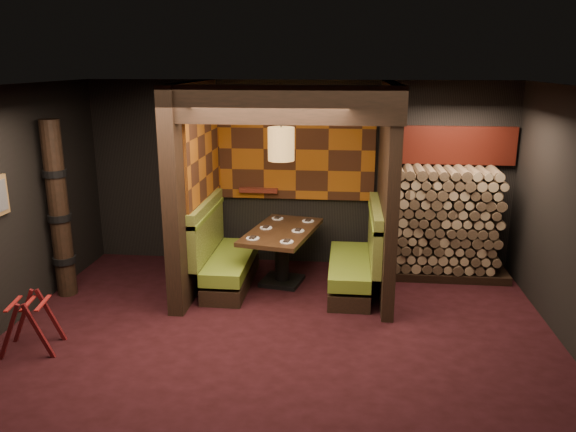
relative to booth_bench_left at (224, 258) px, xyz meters
The scene contains 20 objects.
floor 1.95m from the booth_bench_left, 59.77° to the right, with size 6.50×5.50×0.02m, color black.
ceiling 3.11m from the booth_bench_left, 59.77° to the right, with size 6.50×5.50×0.02m, color black.
wall_back 1.79m from the booth_bench_left, 49.10° to the left, with size 6.50×0.02×2.85m, color black.
wall_front 4.63m from the booth_bench_left, 77.70° to the right, with size 6.50×0.02×2.85m, color black.
partition_left 1.10m from the booth_bench_left, behind, with size 0.20×2.20×2.85m, color black.
partition_right 2.48m from the booth_bench_left, ahead, with size 0.15×2.10×2.85m, color black.
header_beam 2.60m from the booth_bench_left, 45.41° to the right, with size 2.85×0.18×0.44m, color black.
tapa_back_panel 2.00m from the booth_bench_left, 48.54° to the left, with size 2.40×0.06×1.55m, color #8E470F.
tapa_side_panel 1.48m from the booth_bench_left, 146.90° to the left, with size 0.04×1.85×1.45m, color #8E470F.
lacquer_shelf 1.32m from the booth_bench_left, 70.12° to the left, with size 0.60×0.12×0.07m, color #5F2117.
booth_bench_left is the anchor object (origin of this frame).
booth_bench_right 1.89m from the booth_bench_left, ahead, with size 0.68×1.60×1.14m.
dining_table 0.85m from the booth_bench_left, 10.63° to the left, with size 1.12×1.66×0.81m.
place_settings 0.93m from the booth_bench_left, 10.63° to the left, with size 0.86×1.30×0.03m.
pendant_lamp 1.83m from the booth_bench_left, ahead, with size 0.36×0.36×1.04m.
luggage_rack 2.70m from the booth_bench_left, 129.68° to the right, with size 0.69×0.54×0.68m.
totem_column 2.30m from the booth_bench_left, 165.25° to the right, with size 0.31×0.31×2.40m.
firewood_stack 3.35m from the booth_bench_left, 12.17° to the left, with size 1.73×0.70×1.64m.
mosaic_header 3.73m from the booth_bench_left, 17.60° to the left, with size 1.83×0.10×0.56m, color maroon.
bay_front_post 2.58m from the booth_bench_left, ahead, with size 0.08×0.08×2.85m, color black.
Camera 1 is at (0.74, -5.76, 3.10)m, focal length 35.00 mm.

